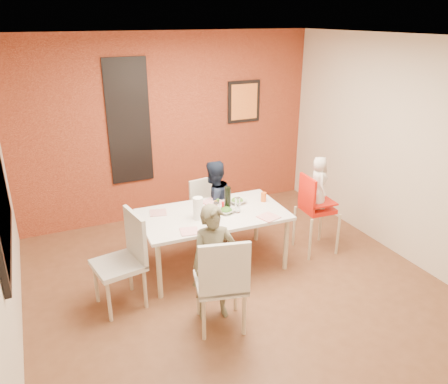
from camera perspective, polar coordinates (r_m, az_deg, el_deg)
name	(u,v)px	position (r m, az deg, el deg)	size (l,w,h in m)	color
ground	(235,285)	(5.15, 1.41, -12.06)	(4.50, 4.50, 0.00)	brown
ceiling	(237,37)	(4.26, 1.76, 19.54)	(4.50, 4.50, 0.02)	silver
wall_back	(170,128)	(6.54, -7.12, 8.33)	(4.50, 0.02, 2.70)	beige
wall_front	(398,291)	(2.89, 21.80, -11.94)	(4.50, 0.02, 2.70)	beige
wall_right	(400,150)	(5.83, 22.00, 5.16)	(0.02, 4.50, 2.70)	beige
brick_accent_wall	(170,128)	(6.52, -7.07, 8.29)	(4.50, 0.02, 2.70)	maroon
glassblock_strip	(129,122)	(6.33, -12.33, 8.92)	(0.55, 0.03, 1.70)	silver
glassblock_surround	(129,122)	(6.32, -12.32, 8.91)	(0.60, 0.03, 1.76)	black
art_print_frame	(244,102)	(6.88, 2.61, 11.71)	(0.54, 0.03, 0.64)	black
art_print_canvas	(244,102)	(6.87, 2.67, 11.69)	(0.44, 0.01, 0.54)	orange
dining_table	(213,218)	(5.20, -1.41, -3.40)	(1.75, 1.01, 0.71)	white
chair_near	(222,280)	(4.19, -0.25, -11.45)	(0.57, 0.57, 1.03)	beige
chair_far	(206,206)	(5.96, -2.35, -1.89)	(0.44, 0.44, 0.84)	white
chair_left	(126,255)	(4.69, -12.71, -8.06)	(0.55, 0.55, 1.03)	beige
high_chair	(314,206)	(5.67, 11.74, -1.86)	(0.47, 0.47, 1.05)	red
child_near	(214,263)	(4.37, -1.34, -9.28)	(0.45, 0.29, 1.23)	#615C45
child_far	(214,204)	(5.72, -1.38, -1.62)	(0.57, 0.45, 1.18)	black
toddler	(319,183)	(5.57, 12.25, 1.21)	(0.33, 0.21, 0.67)	silver
plate_near_left	(190,231)	(4.76, -4.53, -5.13)	(0.20, 0.20, 0.01)	white
plate_far_mid	(213,202)	(5.46, -1.49, -1.32)	(0.23, 0.23, 0.01)	white
plate_near_right	(269,217)	(5.09, 5.84, -3.26)	(0.21, 0.21, 0.01)	white
plate_far_left	(158,213)	(5.23, -8.59, -2.69)	(0.19, 0.19, 0.01)	silver
salad_bowl_a	(226,211)	(5.17, 0.27, -2.48)	(0.19, 0.19, 0.05)	silver
salad_bowl_b	(237,201)	(5.44, 1.74, -1.18)	(0.22, 0.22, 0.05)	silver
wine_bottle	(228,198)	(5.21, 0.48, -0.85)	(0.08, 0.08, 0.29)	black
wine_glass_a	(216,212)	(4.95, -1.00, -2.59)	(0.08, 0.08, 0.22)	white
wine_glass_b	(238,205)	(5.16, 1.79, -1.71)	(0.07, 0.07, 0.19)	white
paper_towel_roll	(198,208)	(4.99, -3.41, -2.13)	(0.12, 0.12, 0.26)	white
condiment_red	(223,207)	(5.19, -0.13, -1.93)	(0.03, 0.03, 0.12)	red
condiment_green	(218,204)	(5.23, -0.80, -1.64)	(0.04, 0.04, 0.14)	#386F25
condiment_brown	(216,206)	(5.17, -1.10, -1.89)	(0.04, 0.04, 0.15)	brown
sippy_cup	(264,197)	(5.50, 5.19, -0.65)	(0.07, 0.07, 0.12)	#DB5D18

